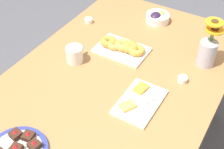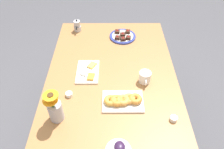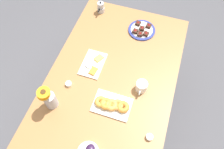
% 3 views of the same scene
% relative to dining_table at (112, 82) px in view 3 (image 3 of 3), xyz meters
% --- Properties ---
extents(ground_plane, '(6.00, 6.00, 0.00)m').
position_rel_dining_table_xyz_m(ground_plane, '(0.00, 0.00, -0.65)').
color(ground_plane, '#4C4C51').
extents(dining_table, '(1.60, 1.00, 0.74)m').
position_rel_dining_table_xyz_m(dining_table, '(0.00, 0.00, 0.00)').
color(dining_table, '#9E6B3D').
rests_on(dining_table, ground_plane).
extents(coffee_mug, '(0.12, 0.09, 0.09)m').
position_rel_dining_table_xyz_m(coffee_mug, '(0.03, 0.25, 0.13)').
color(coffee_mug, white).
rests_on(coffee_mug, dining_table).
extents(cheese_platter, '(0.26, 0.17, 0.03)m').
position_rel_dining_table_xyz_m(cheese_platter, '(-0.06, -0.18, 0.10)').
color(cheese_platter, white).
rests_on(cheese_platter, dining_table).
extents(croissant_platter, '(0.19, 0.28, 0.05)m').
position_rel_dining_table_xyz_m(croissant_platter, '(0.24, 0.08, 0.11)').
color(croissant_platter, white).
rests_on(croissant_platter, dining_table).
extents(jam_cup_honey, '(0.05, 0.05, 0.03)m').
position_rel_dining_table_xyz_m(jam_cup_honey, '(0.38, 0.39, 0.10)').
color(jam_cup_honey, white).
rests_on(jam_cup_honey, dining_table).
extents(jam_cup_berry, '(0.05, 0.05, 0.03)m').
position_rel_dining_table_xyz_m(jam_cup_berry, '(0.17, -0.30, 0.10)').
color(jam_cup_berry, white).
rests_on(jam_cup_berry, dining_table).
extents(dessert_plate, '(0.24, 0.24, 0.05)m').
position_rel_dining_table_xyz_m(dessert_plate, '(-0.55, 0.10, 0.10)').
color(dessert_plate, navy).
rests_on(dessert_plate, dining_table).
extents(flower_vase, '(0.11, 0.10, 0.25)m').
position_rel_dining_table_xyz_m(flower_vase, '(0.36, -0.35, 0.17)').
color(flower_vase, '#B2B2BC').
rests_on(flower_vase, dining_table).
extents(moka_pot, '(0.11, 0.07, 0.12)m').
position_rel_dining_table_xyz_m(moka_pot, '(-0.67, -0.33, 0.13)').
color(moka_pot, '#B7B7BC').
rests_on(moka_pot, dining_table).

